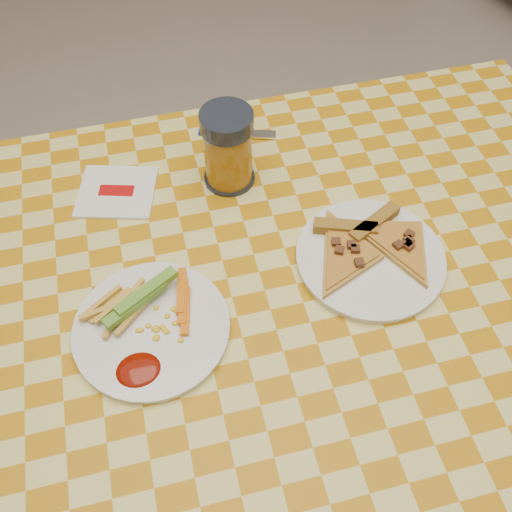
% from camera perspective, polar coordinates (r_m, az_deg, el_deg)
% --- Properties ---
extents(ground, '(8.00, 8.00, 0.00)m').
position_cam_1_polar(ground, '(1.56, 0.51, -18.47)').
color(ground, '#B8A694').
rests_on(ground, ground).
extents(table, '(1.28, 0.88, 0.76)m').
position_cam_1_polar(table, '(0.94, 0.81, -5.87)').
color(table, silver).
rests_on(table, ground).
extents(plate_left, '(0.28, 0.28, 0.01)m').
position_cam_1_polar(plate_left, '(0.84, -10.36, -7.24)').
color(plate_left, white).
rests_on(plate_left, table).
extents(plate_right, '(0.28, 0.28, 0.01)m').
position_cam_1_polar(plate_right, '(0.92, 11.32, -0.27)').
color(plate_right, white).
rests_on(plate_right, table).
extents(fries_veggies, '(0.19, 0.17, 0.04)m').
position_cam_1_polar(fries_veggies, '(0.84, -11.25, -5.86)').
color(fries_veggies, gold).
rests_on(fries_veggies, plate_left).
extents(pizza_slices, '(0.28, 0.23, 0.02)m').
position_cam_1_polar(pizza_slices, '(0.91, 11.30, 1.01)').
color(pizza_slices, '#B59237').
rests_on(pizza_slices, plate_right).
extents(drink_glass, '(0.09, 0.09, 0.14)m').
position_cam_1_polar(drink_glass, '(0.97, -2.82, 10.64)').
color(drink_glass, black).
rests_on(drink_glass, table).
extents(napkin, '(0.16, 0.15, 0.01)m').
position_cam_1_polar(napkin, '(1.02, -13.75, 6.26)').
color(napkin, white).
rests_on(napkin, table).
extents(fork, '(0.14, 0.06, 0.01)m').
position_cam_1_polar(fork, '(1.10, -1.80, 12.15)').
color(fork, '#162498').
rests_on(fork, table).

